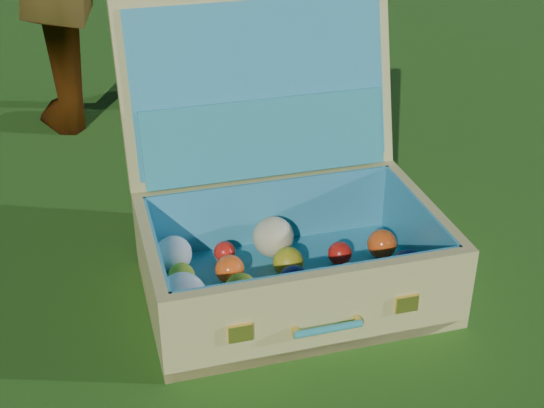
{
  "coord_description": "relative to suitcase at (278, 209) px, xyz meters",
  "views": [
    {
      "loc": [
        -0.57,
        -1.18,
        0.89
      ],
      "look_at": [
        0.13,
        -0.1,
        0.17
      ],
      "focal_mm": 50.0,
      "sensor_mm": 36.0,
      "label": 1
    }
  ],
  "objects": [
    {
      "name": "ground",
      "position": [
        -0.14,
        0.1,
        -0.15
      ],
      "size": [
        60.0,
        60.0,
        0.0
      ],
      "primitive_type": "plane",
      "color": "#215114",
      "rests_on": "ground"
    },
    {
      "name": "suitcase",
      "position": [
        0.0,
        0.0,
        0.0
      ],
      "size": [
        0.69,
        0.65,
        0.53
      ],
      "rotation": [
        0.0,
        0.0,
        -0.3
      ],
      "color": "#CDC26E",
      "rests_on": "ground"
    }
  ]
}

